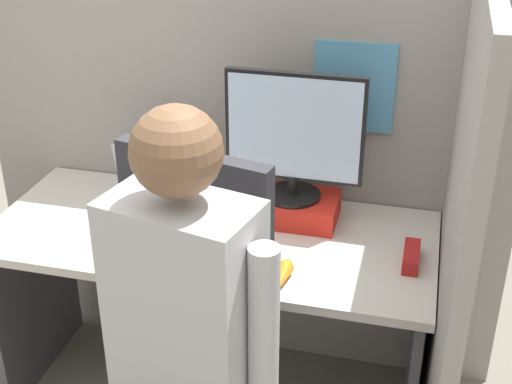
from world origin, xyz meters
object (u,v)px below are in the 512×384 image
object	(u,v)px
carrot_toy	(281,279)
monitor	(294,134)
paper_box	(292,207)
office_chair	(195,373)
laptop	(153,199)
stapler	(411,257)
person	(184,349)

from	to	relation	value
carrot_toy	monitor	bearing A→B (deg)	97.33
paper_box	office_chair	distance (m)	0.71
paper_box	office_chair	world-z (taller)	office_chair
laptop	paper_box	bearing A→B (deg)	7.53
laptop	stapler	distance (m)	0.89
paper_box	stapler	size ratio (longest dim) A/B	2.06
stapler	office_chair	xyz separation A→B (m)	(-0.52, -0.50, -0.14)
monitor	office_chair	world-z (taller)	monitor
laptop	stapler	world-z (taller)	laptop
carrot_toy	person	world-z (taller)	person
laptop	carrot_toy	distance (m)	0.62
monitor	laptop	bearing A→B (deg)	-172.14
paper_box	stapler	distance (m)	0.45
office_chair	person	world-z (taller)	person
monitor	carrot_toy	world-z (taller)	monitor
office_chair	carrot_toy	bearing A→B (deg)	59.52
laptop	stapler	bearing A→B (deg)	-7.82
monitor	stapler	size ratio (longest dim) A/B	3.04
laptop	person	xyz separation A→B (m)	(0.39, -0.78, 0.06)
laptop	monitor	bearing A→B (deg)	7.86
stapler	office_chair	world-z (taller)	office_chair
monitor	office_chair	bearing A→B (deg)	-99.77
carrot_toy	person	distance (m)	0.48
carrot_toy	stapler	bearing A→B (deg)	30.95
stapler	carrot_toy	bearing A→B (deg)	-149.05
paper_box	person	size ratio (longest dim) A/B	0.22
paper_box	laptop	size ratio (longest dim) A/B	1.01
carrot_toy	paper_box	bearing A→B (deg)	97.38
carrot_toy	person	xyz separation A→B (m)	(-0.13, -0.45, 0.08)
laptop	person	distance (m)	0.88
person	carrot_toy	bearing A→B (deg)	73.66
stapler	person	distance (m)	0.83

